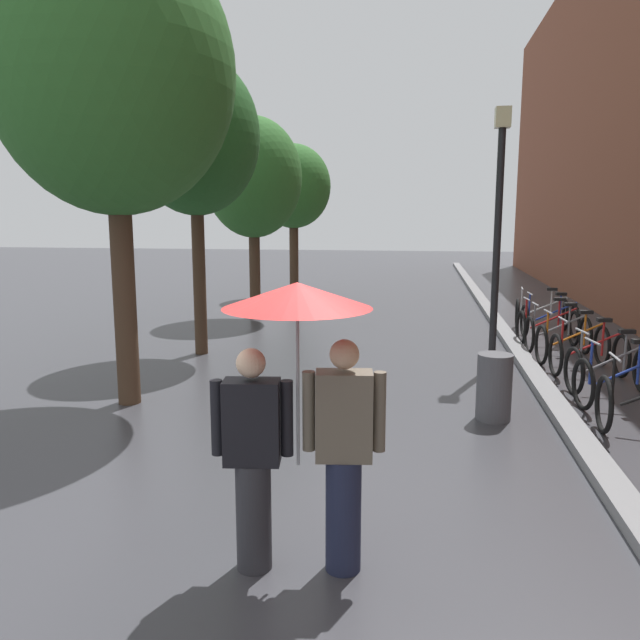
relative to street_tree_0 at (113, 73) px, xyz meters
The scene contains 17 objects.
ground_plane 5.99m from the street_tree_0, 51.44° to the right, with size 80.00×80.00×0.00m, color #38383D.
kerb_strip 9.88m from the street_tree_0, 49.60° to the left, with size 0.30×36.00×0.12m, color slate.
street_tree_0 is the anchor object (origin of this frame).
street_tree_1 3.16m from the street_tree_0, 91.27° to the left, with size 2.31×2.31×5.35m.
street_tree_2 7.36m from the street_tree_0, 91.01° to the left, with size 2.37×2.37×4.91m.
street_tree_3 11.45m from the street_tree_0, 89.77° to the left, with size 2.28×2.28×4.69m.
parked_bicycle_1 7.75m from the street_tree_0, ahead, with size 1.17×0.85×0.96m.
parked_bicycle_2 7.89m from the street_tree_0, 12.27° to the left, with size 1.17×0.85×0.96m.
parked_bicycle_3 8.11m from the street_tree_0, 20.33° to the left, with size 1.13×0.78×0.96m.
parked_bicycle_4 8.32m from the street_tree_0, 26.37° to the left, with size 1.14×0.80×0.96m.
parked_bicycle_5 8.68m from the street_tree_0, 32.66° to the left, with size 1.13×0.78×0.96m.
parked_bicycle_6 9.02m from the street_tree_0, 37.11° to the left, with size 1.13×0.78×0.96m.
parked_bicycle_7 9.66m from the street_tree_0, 40.82° to the left, with size 1.12×0.76×0.96m.
parked_bicycle_8 10.19m from the street_tree_0, 44.89° to the left, with size 1.14×0.80×0.96m.
couple_under_umbrella 5.65m from the street_tree_0, 49.89° to the right, with size 1.24×1.05×2.12m.
street_lamp_post 6.17m from the street_tree_0, 28.47° to the left, with size 0.24×0.24×4.25m.
litter_bin 6.27m from the street_tree_0, ahead, with size 0.44×0.44×0.85m, color #4C4C51.
Camera 1 is at (1.35, -4.66, 2.59)m, focal length 35.28 mm.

